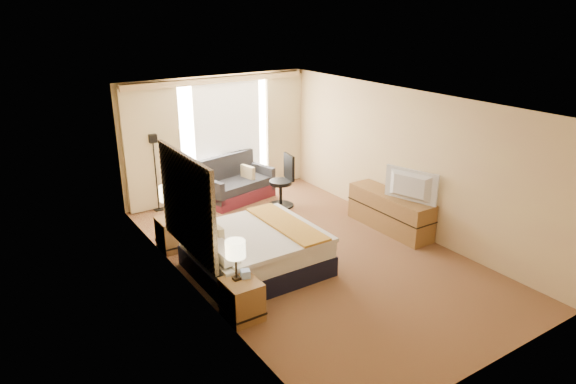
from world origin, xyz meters
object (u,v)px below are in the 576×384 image
media_dresser (390,212)px  desk_chair (283,183)px  loveseat (236,185)px  floor_lamp (154,157)px  nightstand_left (242,299)px  bed (255,250)px  lamp_left (235,250)px  nightstand_right (173,234)px  lamp_right (168,194)px  television (408,187)px

media_dresser → desk_chair: size_ratio=1.64×
loveseat → floor_lamp: bearing=155.9°
media_dresser → nightstand_left: bearing=-164.2°
bed → loveseat: (1.22, 2.97, -0.03)m
bed → floor_lamp: bearing=96.9°
nightstand_left → loveseat: loveseat is taller
bed → lamp_left: size_ratio=3.39×
nightstand_right → loveseat: (2.03, 1.52, 0.04)m
nightstand_left → loveseat: bearing=63.2°
nightstand_left → loveseat: size_ratio=0.33×
nightstand_left → lamp_right: bearing=91.0°
media_dresser → loveseat: 3.41m
bed → desk_chair: (1.87, 2.10, 0.15)m
nightstand_right → lamp_right: size_ratio=0.88×
media_dresser → bed: 2.89m
floor_lamp → lamp_left: 4.30m
nightstand_left → bed: bed is taller
bed → loveseat: 3.21m
media_dresser → lamp_left: lamp_left is taller
nightstand_right → television: (3.65, -1.90, 0.71)m
nightstand_left → television: (3.65, 0.60, 0.71)m
media_dresser → loveseat: size_ratio=1.09×
floor_lamp → bed: bearing=-83.1°
nightstand_left → television: bearing=9.3°
loveseat → floor_lamp: 1.84m
floor_lamp → lamp_right: 1.98m
lamp_left → lamp_right: size_ratio=0.91×
desk_chair → television: (0.97, -2.54, 0.50)m
nightstand_left → floor_lamp: (0.41, 4.35, 0.85)m
media_dresser → loveseat: (-1.67, 2.97, -0.04)m
media_dresser → desk_chair: 2.33m
nightstand_left → media_dresser: (3.70, 1.05, 0.07)m
desk_chair → lamp_left: size_ratio=1.94×
nightstand_left → desk_chair: bearing=49.5°
nightstand_right → lamp_right: bearing=-119.3°
loveseat → desk_chair: desk_chair is taller
bed → lamp_left: 1.44m
nightstand_left → media_dresser: bearing=15.8°
desk_chair → bed: bearing=-123.4°
nightstand_left → nightstand_right: (0.00, 2.50, 0.00)m
loveseat → desk_chair: 1.10m
nightstand_right → media_dresser: media_dresser is taller
media_dresser → television: bearing=-96.3°
loveseat → desk_chair: bearing=-65.7°
desk_chair → television: size_ratio=1.10×
lamp_right → television: (3.69, -1.83, -0.04)m
loveseat → television: television is taller
media_dresser → lamp_right: 4.04m
bed → nightstand_left: bearing=-127.7°
nightstand_right → lamp_left: bearing=-90.7°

